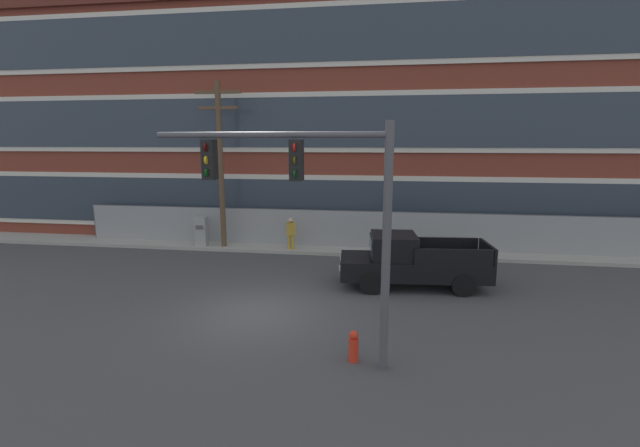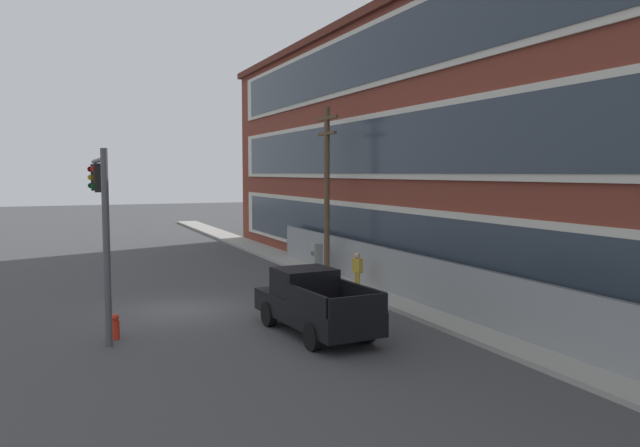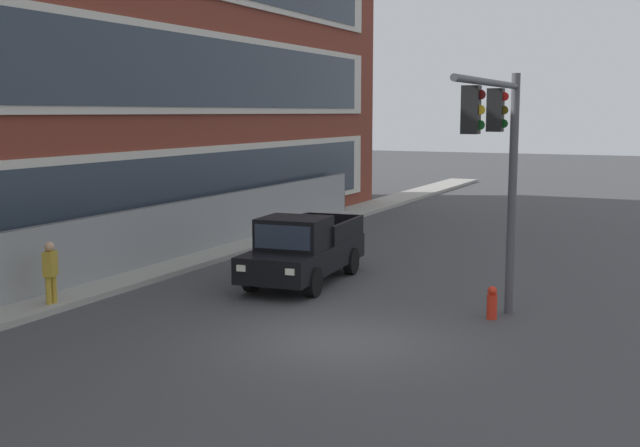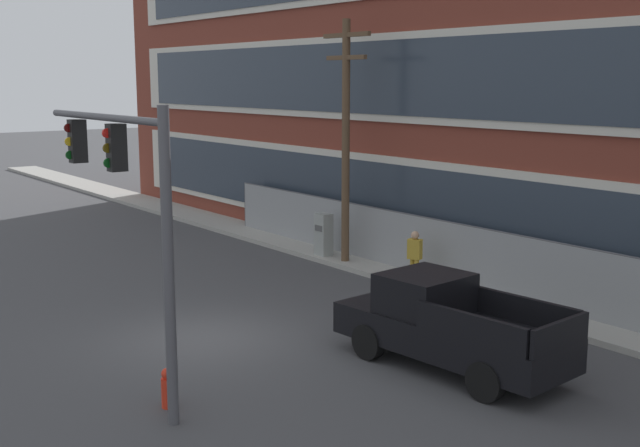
{
  "view_description": "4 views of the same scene",
  "coord_description": "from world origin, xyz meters",
  "px_view_note": "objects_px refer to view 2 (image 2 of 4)",
  "views": [
    {
      "loc": [
        3.82,
        -12.08,
        5.23
      ],
      "look_at": [
        1.48,
        3.61,
        2.19
      ],
      "focal_mm": 24.0,
      "sensor_mm": 36.0,
      "label": 1
    },
    {
      "loc": [
        22.49,
        -4.05,
        4.98
      ],
      "look_at": [
        3.12,
        4.18,
        3.27
      ],
      "focal_mm": 35.0,
      "sensor_mm": 36.0,
      "label": 2
    },
    {
      "loc": [
        -14.97,
        -6.6,
        4.78
      ],
      "look_at": [
        3.17,
        1.89,
        2.0
      ],
      "focal_mm": 45.0,
      "sensor_mm": 36.0,
      "label": 3
    },
    {
      "loc": [
        16.31,
        -8.83,
        6.1
      ],
      "look_at": [
        2.41,
        1.69,
        2.96
      ],
      "focal_mm": 45.0,
      "sensor_mm": 36.0,
      "label": 4
    }
  ],
  "objects_px": {
    "pickup_truck_black": "(313,304)",
    "pedestrian_near_cabinet": "(357,270)",
    "fire_hydrant": "(116,327)",
    "electrical_cabinet": "(317,260)",
    "traffic_signal_mast": "(101,204)",
    "utility_pole_near_corner": "(327,185)"
  },
  "relations": [
    {
      "from": "electrical_cabinet",
      "to": "fire_hydrant",
      "type": "xyz_separation_m",
      "value": [
        8.23,
        -9.98,
        -0.42
      ]
    },
    {
      "from": "pickup_truck_black",
      "to": "pedestrian_near_cabinet",
      "type": "height_order",
      "value": "pickup_truck_black"
    },
    {
      "from": "utility_pole_near_corner",
      "to": "pedestrian_near_cabinet",
      "type": "xyz_separation_m",
      "value": [
        3.41,
        -0.11,
        -3.43
      ]
    },
    {
      "from": "pickup_truck_black",
      "to": "fire_hydrant",
      "type": "distance_m",
      "value": 5.99
    },
    {
      "from": "utility_pole_near_corner",
      "to": "fire_hydrant",
      "type": "height_order",
      "value": "utility_pole_near_corner"
    },
    {
      "from": "pedestrian_near_cabinet",
      "to": "fire_hydrant",
      "type": "relative_size",
      "value": 2.17
    },
    {
      "from": "utility_pole_near_corner",
      "to": "electrical_cabinet",
      "type": "height_order",
      "value": "utility_pole_near_corner"
    },
    {
      "from": "pickup_truck_black",
      "to": "utility_pole_near_corner",
      "type": "xyz_separation_m",
      "value": [
        -8.75,
        4.29,
        3.47
      ]
    },
    {
      "from": "pickup_truck_black",
      "to": "utility_pole_near_corner",
      "type": "relative_size",
      "value": 0.68
    },
    {
      "from": "pickup_truck_black",
      "to": "fire_hydrant",
      "type": "bearing_deg",
      "value": -106.04
    },
    {
      "from": "electrical_cabinet",
      "to": "utility_pole_near_corner",
      "type": "bearing_deg",
      "value": 2.13
    },
    {
      "from": "pickup_truck_black",
      "to": "fire_hydrant",
      "type": "height_order",
      "value": "pickup_truck_black"
    },
    {
      "from": "fire_hydrant",
      "to": "traffic_signal_mast",
      "type": "bearing_deg",
      "value": -164.09
    },
    {
      "from": "traffic_signal_mast",
      "to": "electrical_cabinet",
      "type": "height_order",
      "value": "traffic_signal_mast"
    },
    {
      "from": "utility_pole_near_corner",
      "to": "pedestrian_near_cabinet",
      "type": "distance_m",
      "value": 4.83
    },
    {
      "from": "traffic_signal_mast",
      "to": "pickup_truck_black",
      "type": "distance_m",
      "value": 7.19
    },
    {
      "from": "pickup_truck_black",
      "to": "pedestrian_near_cabinet",
      "type": "distance_m",
      "value": 6.79
    },
    {
      "from": "traffic_signal_mast",
      "to": "pedestrian_near_cabinet",
      "type": "distance_m",
      "value": 10.98
    },
    {
      "from": "traffic_signal_mast",
      "to": "electrical_cabinet",
      "type": "xyz_separation_m",
      "value": [
        -7.37,
        10.22,
        -3.23
      ]
    },
    {
      "from": "pedestrian_near_cabinet",
      "to": "electrical_cabinet",
      "type": "bearing_deg",
      "value": 179.19
    },
    {
      "from": "electrical_cabinet",
      "to": "pedestrian_near_cabinet",
      "type": "xyz_separation_m",
      "value": [
        4.53,
        -0.06,
        0.17
      ]
    },
    {
      "from": "pedestrian_near_cabinet",
      "to": "fire_hydrant",
      "type": "bearing_deg",
      "value": -69.56
    }
  ]
}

